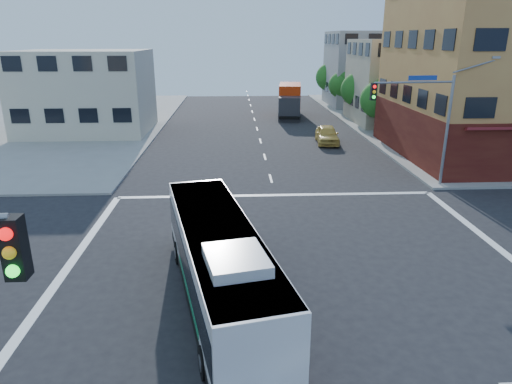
{
  "coord_description": "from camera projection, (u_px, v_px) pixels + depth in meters",
  "views": [
    {
      "loc": [
        -2.49,
        -16.68,
        9.08
      ],
      "look_at": [
        -1.43,
        4.5,
        1.92
      ],
      "focal_mm": 32.0,
      "sensor_mm": 36.0,
      "label": 1
    }
  ],
  "objects": [
    {
      "name": "building_east_near",
      "position": [
        409.0,
        82.0,
        50.32
      ],
      "size": [
        12.06,
        10.06,
        9.0
      ],
      "color": "tan",
      "rests_on": "ground"
    },
    {
      "name": "street_tree_c",
      "position": [
        342.0,
        83.0,
        59.82
      ],
      "size": [
        3.4,
        3.4,
        5.29
      ],
      "color": "#331F12",
      "rests_on": "ground"
    },
    {
      "name": "street_tree_b",
      "position": [
        359.0,
        87.0,
        52.16
      ],
      "size": [
        3.8,
        3.8,
        5.79
      ],
      "color": "#331F12",
      "rests_on": "ground"
    },
    {
      "name": "building_east_far",
      "position": [
        372.0,
        69.0,
        63.41
      ],
      "size": [
        12.06,
        10.06,
        10.0
      ],
      "color": "gray",
      "rests_on": "ground"
    },
    {
      "name": "transit_bus",
      "position": [
        219.0,
        264.0,
        15.9
      ],
      "size": [
        4.69,
        11.42,
        3.31
      ],
      "rotation": [
        0.0,
        0.0,
        0.21
      ],
      "color": "black",
      "rests_on": "ground"
    },
    {
      "name": "building_west",
      "position": [
        86.0,
        92.0,
        45.09
      ],
      "size": [
        12.06,
        10.06,
        8.0
      ],
      "color": "beige",
      "rests_on": "ground"
    },
    {
      "name": "ground",
      "position": [
        296.0,
        270.0,
        18.81
      ],
      "size": [
        120.0,
        120.0,
        0.0
      ],
      "primitive_type": "plane",
      "color": "black",
      "rests_on": "ground"
    },
    {
      "name": "parked_car",
      "position": [
        327.0,
        135.0,
        41.3
      ],
      "size": [
        2.28,
        4.85,
        1.61
      ],
      "primitive_type": "imported",
      "rotation": [
        0.0,
        0.0,
        -0.08
      ],
      "color": "gold",
      "rests_on": "ground"
    },
    {
      "name": "street_tree_d",
      "position": [
        330.0,
        75.0,
        67.26
      ],
      "size": [
        4.0,
        4.0,
        6.03
      ],
      "color": "#331F12",
      "rests_on": "ground"
    },
    {
      "name": "street_tree_a",
      "position": [
        380.0,
        97.0,
        44.64
      ],
      "size": [
        3.6,
        3.6,
        5.53
      ],
      "color": "#331F12",
      "rests_on": "ground"
    },
    {
      "name": "signal_mast_ne",
      "position": [
        424.0,
        109.0,
        27.69
      ],
      "size": [
        7.91,
        1.13,
        8.07
      ],
      "color": "gray",
      "rests_on": "ground"
    },
    {
      "name": "box_truck",
      "position": [
        290.0,
        101.0,
        54.97
      ],
      "size": [
        3.52,
        8.71,
        3.81
      ],
      "rotation": [
        0.0,
        0.0,
        -0.13
      ],
      "color": "#27282D",
      "rests_on": "ground"
    }
  ]
}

